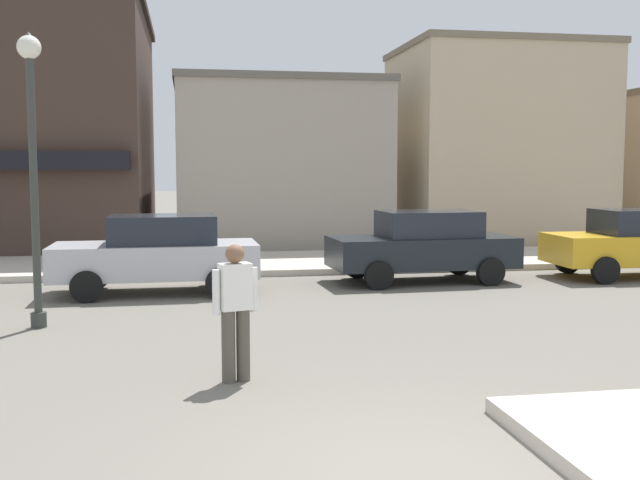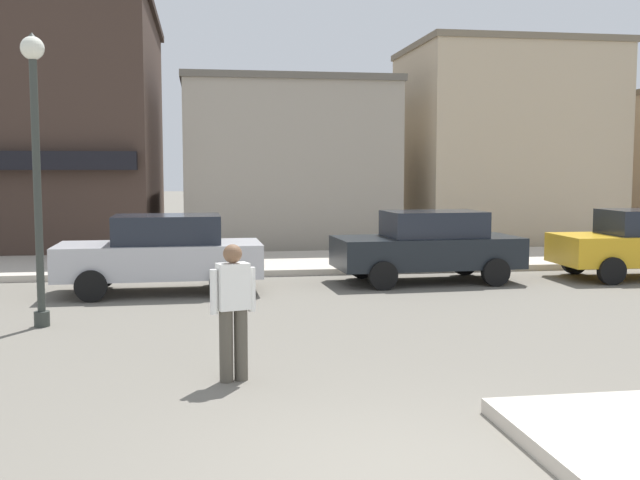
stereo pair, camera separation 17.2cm
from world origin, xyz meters
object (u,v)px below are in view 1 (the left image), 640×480
(pedestrian_crossing_near, at_px, (235,308))
(parked_car_third, at_px, (639,242))
(parked_car_second, at_px, (423,245))
(lamp_post, at_px, (32,137))
(parked_car_nearest, at_px, (158,253))

(pedestrian_crossing_near, bearing_deg, parked_car_third, 35.66)
(pedestrian_crossing_near, bearing_deg, parked_car_second, 57.29)
(parked_car_second, bearing_deg, lamp_post, -154.47)
(lamp_post, xyz_separation_m, parked_car_third, (12.47, 3.35, -2.15))
(parked_car_second, height_order, parked_car_third, same)
(lamp_post, height_order, parked_car_nearest, lamp_post)
(parked_car_second, relative_size, parked_car_third, 1.01)
(parked_car_nearest, height_order, parked_car_second, same)
(parked_car_second, bearing_deg, pedestrian_crossing_near, -122.71)
(lamp_post, bearing_deg, parked_car_second, 25.53)
(parked_car_nearest, bearing_deg, lamp_post, -119.81)
(lamp_post, relative_size, parked_car_nearest, 1.13)
(lamp_post, xyz_separation_m, pedestrian_crossing_near, (2.86, -3.54, -2.09))
(parked_car_third, bearing_deg, parked_car_nearest, -178.11)
(lamp_post, relative_size, parked_car_second, 1.11)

